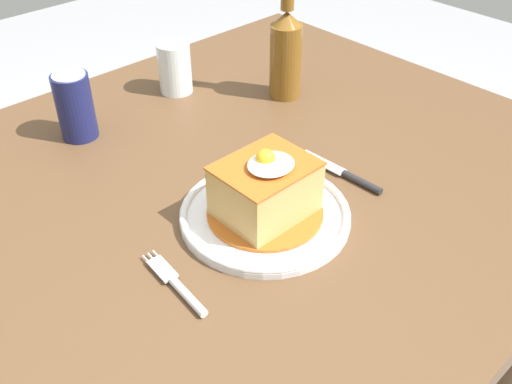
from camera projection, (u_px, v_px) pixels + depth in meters
name	position (u px, v px, depth m)	size (l,w,h in m)	color
dining_table	(212.00, 235.00, 0.99)	(1.30, 0.99, 0.73)	brown
main_plate	(265.00, 214.00, 0.87)	(0.26, 0.26, 0.02)	white
sandwich_meal	(265.00, 190.00, 0.85)	(0.18, 0.18, 0.11)	#B75B1E
fork	(180.00, 287.00, 0.76)	(0.03, 0.14, 0.01)	silver
knife	(350.00, 176.00, 0.96)	(0.02, 0.17, 0.01)	#262628
soda_can	(75.00, 106.00, 1.03)	(0.07, 0.07, 0.12)	#191E51
beer_bottle_amber	(286.00, 50.00, 1.14)	(0.06, 0.06, 0.27)	brown
drinking_glass	(175.00, 71.00, 1.19)	(0.07, 0.07, 0.10)	silver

